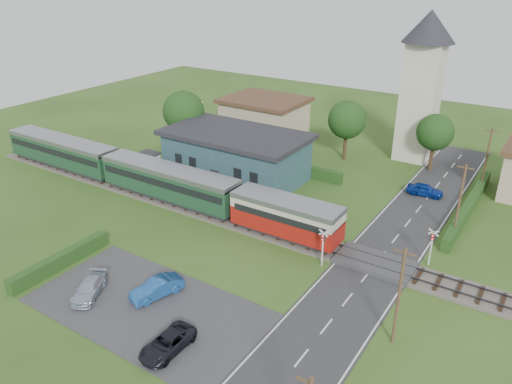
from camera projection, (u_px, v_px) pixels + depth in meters
The scene contains 30 objects.
ground at pixel (258, 242), 43.70m from camera, with size 120.00×120.00×0.00m, color #2D4C19.
railway_track at pixel (270, 231), 45.17m from camera, with size 76.00×3.20×0.49m.
road at pixel (366, 277), 38.73m from camera, with size 6.00×70.00×0.05m, color #28282B.
car_park at pixel (148, 307), 35.27m from camera, with size 17.00×9.00×0.08m, color #333335.
crossing_deck at pixel (375, 263), 40.18m from camera, with size 6.20×3.40×0.45m, color #333335.
platform at pixel (205, 193), 52.52m from camera, with size 30.00×3.00×0.45m, color gray.
equipment_hut at pixel (148, 164), 55.85m from camera, with size 2.30×2.30×2.55m.
station_building at pixel (236, 154), 55.91m from camera, with size 16.00×9.00×5.30m.
train at pixel (146, 175), 51.79m from camera, with size 43.20×2.90×3.40m.
church_tower at pixel (423, 76), 58.31m from camera, with size 6.00×6.00×17.60m.
house_west at pixel (264, 118), 69.02m from camera, with size 10.80×8.80×5.50m.
hedge_carpark at pixel (60, 261), 39.74m from camera, with size 0.80×9.00×1.20m, color #193814.
hedge_roadside at pixel (469, 207), 48.61m from camera, with size 0.80×18.00×1.20m, color #193814.
hedge_station at pixel (258, 160), 60.19m from camera, with size 22.00×0.80×1.30m, color #193814.
tree_a at pixel (184, 112), 62.03m from camera, with size 5.20×5.20×8.00m.
tree_b at pixel (347, 120), 60.13m from camera, with size 4.60×4.60×7.34m.
tree_c at pixel (435, 132), 56.86m from camera, with size 4.20×4.20×6.78m.
utility_pole_b at pixel (399, 296), 30.58m from camera, with size 1.40×0.22×7.00m.
utility_pole_c at pixel (460, 201), 42.78m from camera, with size 1.40×0.22×7.00m.
utility_pole_d at pixel (486, 159), 51.93m from camera, with size 1.40×0.22×7.00m.
crossing_signal_near at pixel (323, 243), 39.32m from camera, with size 0.84×0.28×3.28m.
crossing_signal_far at pixel (432, 242), 39.42m from camera, with size 0.84×0.28×3.28m.
streetlamp_west at pixel (202, 117), 68.57m from camera, with size 0.30×0.30×5.15m.
streetlamp_east at pixel (511, 154), 55.09m from camera, with size 0.30×0.30×5.15m.
car_on_road at pixel (425, 190), 52.06m from camera, with size 1.48×3.68×1.25m, color navy.
car_park_blue at pixel (157, 288), 36.17m from camera, with size 1.39×3.98×1.31m, color #1C4C8F.
car_park_silver at pixel (89, 288), 36.30m from camera, with size 1.59×3.90×1.13m, color #A3B3C3.
car_park_dark at pixel (168, 343), 31.05m from camera, with size 1.85×4.02×1.12m, color black.
pedestrian_near at pixel (246, 196), 48.97m from camera, with size 0.68×0.44×1.85m, color gray.
pedestrian_far at pixel (175, 177), 53.95m from camera, with size 0.73×0.57×1.50m, color gray.
Camera 1 is at (20.53, -31.87, 22.16)m, focal length 35.00 mm.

